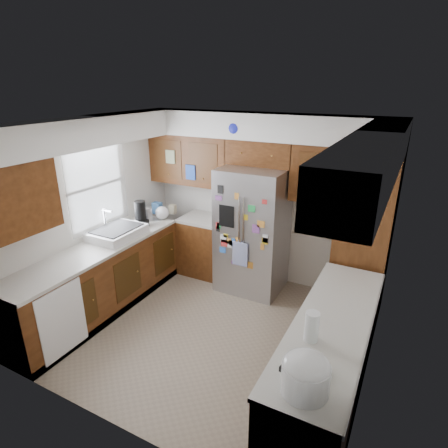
% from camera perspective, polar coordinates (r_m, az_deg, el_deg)
% --- Properties ---
extents(floor, '(3.60, 3.60, 0.00)m').
position_cam_1_polar(floor, '(4.83, -1.90, -15.80)').
color(floor, gray).
rests_on(floor, ground).
extents(room_shell, '(3.64, 3.24, 2.52)m').
position_cam_1_polar(room_shell, '(4.37, -1.04, 6.84)').
color(room_shell, silver).
rests_on(room_shell, ground).
extents(left_counter_run, '(1.36, 3.20, 0.92)m').
position_cam_1_polar(left_counter_run, '(5.32, -14.80, -7.35)').
color(left_counter_run, '#41200C').
rests_on(left_counter_run, ground).
extents(right_counter_run, '(0.63, 2.25, 0.92)m').
position_cam_1_polar(right_counter_run, '(3.81, 15.49, -20.22)').
color(right_counter_run, '#41200C').
rests_on(right_counter_run, ground).
extents(pantry, '(0.60, 0.90, 2.15)m').
position_cam_1_polar(pantry, '(4.88, 20.53, -2.28)').
color(pantry, '#41200C').
rests_on(pantry, ground).
extents(fridge, '(0.90, 0.79, 1.80)m').
position_cam_1_polar(fridge, '(5.33, 4.34, -1.00)').
color(fridge, '#959599').
rests_on(fridge, ground).
extents(bridge_cabinet, '(0.96, 0.34, 0.35)m').
position_cam_1_polar(bridge_cabinet, '(5.24, 5.67, 10.81)').
color(bridge_cabinet, '#41200C').
rests_on(bridge_cabinet, fridge).
extents(fridge_top_items, '(0.81, 0.36, 0.30)m').
position_cam_1_polar(fridge_top_items, '(5.18, 4.77, 14.17)').
color(fridge_top_items, '#1C23C0').
rests_on(fridge_top_items, bridge_cabinet).
extents(sink_assembly, '(0.52, 0.70, 0.37)m').
position_cam_1_polar(sink_assembly, '(5.22, -15.98, -1.25)').
color(sink_assembly, white).
rests_on(sink_assembly, left_counter_run).
extents(left_counter_clutter, '(0.40, 0.84, 0.38)m').
position_cam_1_polar(left_counter_clutter, '(5.68, -11.00, 1.65)').
color(left_counter_clutter, black).
rests_on(left_counter_clutter, left_counter_run).
extents(rice_cooker, '(0.34, 0.33, 0.29)m').
position_cam_1_polar(rice_cooker, '(2.73, 12.35, -21.34)').
color(rice_cooker, silver).
rests_on(rice_cooker, right_counter_run).
extents(paper_towel, '(0.11, 0.11, 0.26)m').
position_cam_1_polar(paper_towel, '(3.18, 13.23, -14.97)').
color(paper_towel, white).
rests_on(paper_towel, right_counter_run).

